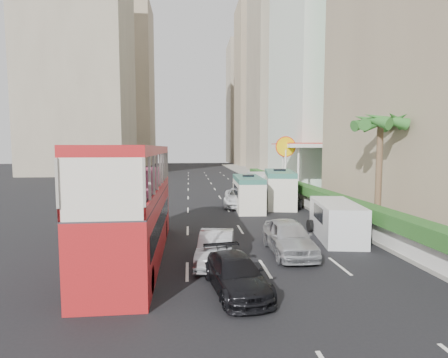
{
  "coord_description": "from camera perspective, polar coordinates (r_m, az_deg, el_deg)",
  "views": [
    {
      "loc": [
        -3.49,
        -15.77,
        4.98
      ],
      "look_at": [
        -1.5,
        4.0,
        3.2
      ],
      "focal_mm": 28.0,
      "sensor_mm": 36.0,
      "label": 1
    }
  ],
  "objects": [
    {
      "name": "tower_mid",
      "position": [
        79.4,
        10.77,
        19.63
      ],
      "size": [
        16.0,
        16.0,
        50.0
      ],
      "primitive_type": "cube",
      "color": "tan",
      "rests_on": "ground"
    },
    {
      "name": "panel_van_far",
      "position": [
        37.4,
        6.28,
        -0.82
      ],
      "size": [
        2.27,
        5.68,
        2.27
      ],
      "primitive_type": "cube",
      "rotation": [
        0.0,
        0.0,
        -0.0
      ],
      "color": "silver",
      "rests_on": "ground"
    },
    {
      "name": "minibus_near",
      "position": [
        28.35,
        3.94,
        -2.29
      ],
      "size": [
        2.3,
        6.1,
        2.66
      ],
      "primitive_type": "cube",
      "rotation": [
        0.0,
        0.0,
        -0.05
      ],
      "color": "silver",
      "rests_on": "ground"
    },
    {
      "name": "car_black",
      "position": [
        12.8,
        1.9,
        -17.77
      ],
      "size": [
        2.37,
        4.41,
        1.22
      ],
      "primitive_type": "imported",
      "rotation": [
        0.0,
        0.0,
        0.17
      ],
      "color": "black",
      "rests_on": "ground"
    },
    {
      "name": "double_decker_bus",
      "position": [
        16.15,
        -14.65,
        -3.77
      ],
      "size": [
        2.5,
        11.0,
        5.06
      ],
      "primitive_type": "cube",
      "color": "red",
      "rests_on": "ground"
    },
    {
      "name": "minibus_far",
      "position": [
        30.63,
        9.01,
        -1.47
      ],
      "size": [
        3.41,
        7.06,
        3.0
      ],
      "primitive_type": "cube",
      "rotation": [
        0.0,
        0.0,
        -0.18
      ],
      "color": "silver",
      "rests_on": "ground"
    },
    {
      "name": "hedge",
      "position": [
        31.49,
        12.21,
        -1.29
      ],
      "size": [
        1.1,
        44.0,
        0.7
      ],
      "primitive_type": "cube",
      "color": "#2D6626",
      "rests_on": "kerb_wall"
    },
    {
      "name": "palm_tree",
      "position": [
        22.82,
        23.92,
        0.66
      ],
      "size": [
        0.36,
        0.36,
        6.4
      ],
      "primitive_type": "cylinder",
      "color": "brown",
      "rests_on": "sidewalk"
    },
    {
      "name": "shell_station",
      "position": [
        41.11,
        13.42,
        1.87
      ],
      "size": [
        6.5,
        8.0,
        5.5
      ],
      "primitive_type": "cube",
      "color": "silver",
      "rests_on": "ground"
    },
    {
      "name": "van_asset",
      "position": [
        29.99,
        2.47,
        -4.44
      ],
      "size": [
        3.21,
        5.74,
        1.52
      ],
      "primitive_type": "imported",
      "rotation": [
        0.0,
        0.0,
        -0.13
      ],
      "color": "silver",
      "rests_on": "ground"
    },
    {
      "name": "car_silver_lane_b",
      "position": [
        17.15,
        10.47,
        -11.84
      ],
      "size": [
        1.96,
        4.7,
        1.59
      ],
      "primitive_type": "imported",
      "rotation": [
        0.0,
        0.0,
        -0.02
      ],
      "color": "#B8BABF",
      "rests_on": "ground"
    },
    {
      "name": "sidewalk",
      "position": [
        42.92,
        11.21,
        -1.53
      ],
      "size": [
        6.0,
        120.0,
        0.18
      ],
      "primitive_type": "cube",
      "color": "#99968C",
      "rests_on": "ground"
    },
    {
      "name": "ground_plane",
      "position": [
        16.9,
        6.58,
        -12.05
      ],
      "size": [
        200.0,
        200.0,
        0.0
      ],
      "primitive_type": "plane",
      "color": "black",
      "rests_on": "ground"
    },
    {
      "name": "kerb_wall",
      "position": [
        31.6,
        12.18,
        -2.82
      ],
      "size": [
        0.3,
        44.0,
        1.0
      ],
      "primitive_type": "cube",
      "color": "silver",
      "rests_on": "sidewalk"
    },
    {
      "name": "tower_far_b",
      "position": [
        122.43,
        4.01,
        12.15
      ],
      "size": [
        14.0,
        14.0,
        40.0
      ],
      "primitive_type": "cube",
      "color": "tan",
      "rests_on": "ground"
    },
    {
      "name": "panel_van_near",
      "position": [
        20.28,
        17.88,
        -6.44
      ],
      "size": [
        2.8,
        5.27,
        2.0
      ],
      "primitive_type": "cube",
      "rotation": [
        0.0,
        0.0,
        -0.17
      ],
      "color": "silver",
      "rests_on": "ground"
    },
    {
      "name": "tower_far_a",
      "position": [
        101.33,
        6.19,
        14.75
      ],
      "size": [
        14.0,
        14.0,
        44.0
      ],
      "primitive_type": "cube",
      "color": "tan",
      "rests_on": "ground"
    },
    {
      "name": "car_silver_lane_a",
      "position": [
        15.57,
        -1.32,
        -13.53
      ],
      "size": [
        2.05,
        4.3,
        1.36
      ],
      "primitive_type": "imported",
      "rotation": [
        0.0,
        0.0,
        -0.15
      ],
      "color": "#B8BABF",
      "rests_on": "ground"
    },
    {
      "name": "tower_left_b",
      "position": [
        108.87,
        -15.98,
        14.45
      ],
      "size": [
        16.0,
        16.0,
        46.0
      ],
      "primitive_type": "cube",
      "color": "tan",
      "rests_on": "ground"
    },
    {
      "name": "tower_left_a",
      "position": [
        76.62,
        -22.56,
        20.66
      ],
      "size": [
        18.0,
        18.0,
        52.0
      ],
      "primitive_type": "cube",
      "color": "tan",
      "rests_on": "ground"
    }
  ]
}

